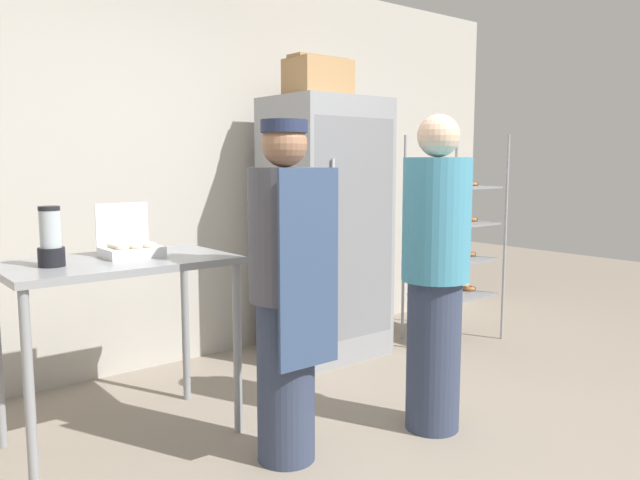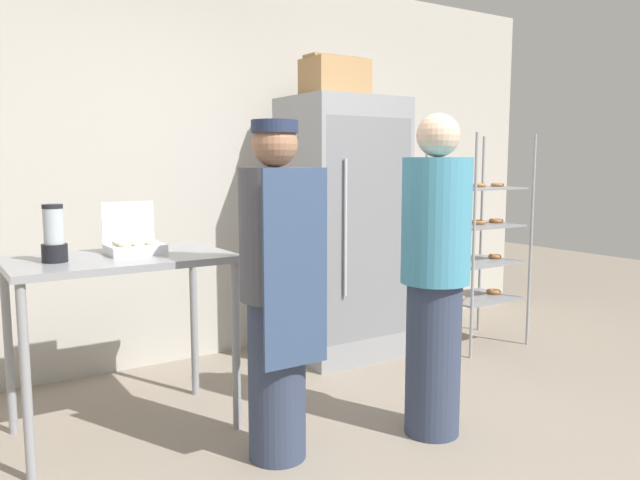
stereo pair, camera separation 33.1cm
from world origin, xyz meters
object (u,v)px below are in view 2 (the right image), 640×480
(donut_box, at_px, (134,245))
(person_customer, at_px, (435,274))
(cardboard_storage_box, at_px, (335,77))
(baking_rack, at_px, (478,242))
(blender_pitcher, at_px, (54,237))
(refrigerator, at_px, (343,229))
(person_baker, at_px, (277,287))

(donut_box, relative_size, person_customer, 0.17)
(donut_box, bearing_deg, cardboard_storage_box, 15.02)
(baking_rack, distance_m, blender_pitcher, 3.09)
(refrigerator, xyz_separation_m, cardboard_storage_box, (-0.08, -0.01, 1.06))
(baking_rack, distance_m, person_customer, 1.75)
(person_customer, bearing_deg, refrigerator, 74.12)
(refrigerator, xyz_separation_m, person_customer, (-0.39, -1.38, -0.09))
(baking_rack, height_order, blender_pitcher, baking_rack)
(baking_rack, xyz_separation_m, person_customer, (-1.42, -1.03, 0.05))
(blender_pitcher, relative_size, cardboard_storage_box, 0.65)
(refrigerator, distance_m, donut_box, 1.70)
(person_baker, bearing_deg, baking_rack, 20.34)
(baking_rack, relative_size, blender_pitcher, 5.82)
(cardboard_storage_box, xyz_separation_m, person_customer, (-0.31, -1.36, -1.15))
(person_baker, bearing_deg, cardboard_storage_box, 46.04)
(refrigerator, xyz_separation_m, person_baker, (-1.20, -1.18, -0.10))
(blender_pitcher, xyz_separation_m, cardboard_storage_box, (1.96, 0.48, 0.94))
(baking_rack, distance_m, person_baker, 2.38)
(refrigerator, distance_m, blender_pitcher, 2.11)
(cardboard_storage_box, relative_size, person_customer, 0.26)
(cardboard_storage_box, distance_m, person_customer, 1.81)
(donut_box, distance_m, person_baker, 0.88)
(baking_rack, distance_m, cardboard_storage_box, 1.67)
(donut_box, relative_size, person_baker, 0.18)
(donut_box, bearing_deg, person_baker, -59.53)
(blender_pitcher, relative_size, person_customer, 0.17)
(refrigerator, bearing_deg, person_customer, -105.88)
(cardboard_storage_box, height_order, person_customer, cardboard_storage_box)
(baking_rack, xyz_separation_m, cardboard_storage_box, (-1.11, 0.34, 1.20))
(person_baker, bearing_deg, blender_pitcher, 141.09)
(refrigerator, height_order, person_customer, refrigerator)
(baking_rack, height_order, person_baker, baking_rack)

